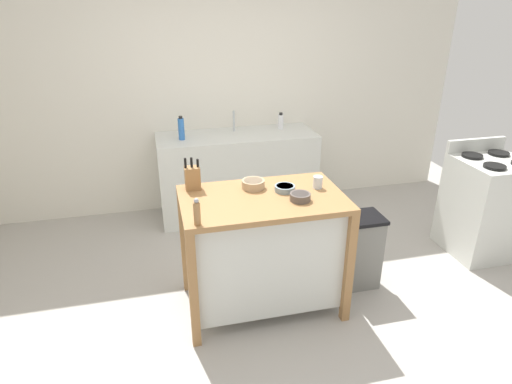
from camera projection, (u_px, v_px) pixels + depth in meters
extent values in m
plane|color=#ADA8A0|center=(273.00, 308.00, 3.40)|extent=(6.36, 6.36, 0.00)
cube|color=silver|center=(223.00, 90.00, 4.70)|extent=(5.36, 0.10, 2.60)
cube|color=#9E7042|center=(263.00, 199.00, 3.10)|extent=(1.17, 0.71, 0.04)
cube|color=silver|center=(262.00, 249.00, 3.27)|extent=(1.07, 0.61, 0.78)
cube|color=#9E7042|center=(193.00, 292.00, 2.88)|extent=(0.06, 0.06, 0.88)
cube|color=#9E7042|center=(349.00, 269.00, 3.12)|extent=(0.06, 0.06, 0.88)
cube|color=#9E7042|center=(184.00, 242.00, 3.46)|extent=(0.06, 0.06, 0.88)
cube|color=#9E7042|center=(316.00, 226.00, 3.70)|extent=(0.06, 0.06, 0.88)
cube|color=#9E7042|center=(192.00, 178.00, 3.19)|extent=(0.11, 0.09, 0.17)
cylinder|color=black|center=(185.00, 163.00, 3.13)|extent=(0.02, 0.02, 0.07)
cylinder|color=black|center=(191.00, 162.00, 3.14)|extent=(0.02, 0.02, 0.07)
cylinder|color=black|center=(198.00, 163.00, 3.15)|extent=(0.02, 0.02, 0.06)
cylinder|color=gray|center=(285.00, 188.00, 3.18)|extent=(0.15, 0.15, 0.04)
cylinder|color=#49555B|center=(285.00, 186.00, 3.17)|extent=(0.12, 0.12, 0.01)
cylinder|color=#564C47|center=(300.00, 197.00, 3.03)|extent=(0.15, 0.15, 0.05)
cylinder|color=#342D2A|center=(300.00, 194.00, 3.02)|extent=(0.12, 0.12, 0.01)
cylinder|color=tan|center=(253.00, 184.00, 3.22)|extent=(0.17, 0.17, 0.06)
cylinder|color=brown|center=(253.00, 181.00, 3.21)|extent=(0.14, 0.14, 0.01)
cylinder|color=silver|center=(318.00, 182.00, 3.22)|extent=(0.07, 0.07, 0.09)
cylinder|color=#9E7042|center=(197.00, 214.00, 2.68)|extent=(0.04, 0.04, 0.15)
sphere|color=#99999E|center=(196.00, 201.00, 2.65)|extent=(0.03, 0.03, 0.03)
cube|color=slate|center=(357.00, 252.00, 3.59)|extent=(0.34, 0.26, 0.60)
cube|color=black|center=(361.00, 218.00, 3.46)|extent=(0.36, 0.28, 0.03)
cube|color=silver|center=(237.00, 175.00, 4.75)|extent=(1.66, 0.60, 0.90)
cube|color=silver|center=(237.00, 137.00, 4.56)|extent=(0.44, 0.36, 0.03)
cylinder|color=#B7BCC1|center=(234.00, 121.00, 4.65)|extent=(0.02, 0.02, 0.22)
cylinder|color=white|center=(281.00, 122.00, 4.74)|extent=(0.06, 0.06, 0.15)
cylinder|color=black|center=(281.00, 114.00, 4.71)|extent=(0.04, 0.04, 0.02)
cylinder|color=blue|center=(181.00, 129.00, 4.37)|extent=(0.06, 0.06, 0.22)
cylinder|color=black|center=(180.00, 117.00, 4.32)|extent=(0.04, 0.04, 0.02)
cube|color=silver|center=(485.00, 207.00, 4.02)|extent=(0.60, 0.60, 0.90)
cube|color=silver|center=(476.00, 145.00, 4.06)|extent=(0.60, 0.04, 0.12)
cylinder|color=black|center=(495.00, 166.00, 3.68)|extent=(0.18, 0.18, 0.02)
cylinder|color=black|center=(472.00, 156.00, 3.92)|extent=(0.18, 0.18, 0.02)
cylinder|color=black|center=(499.00, 153.00, 3.98)|extent=(0.18, 0.18, 0.02)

